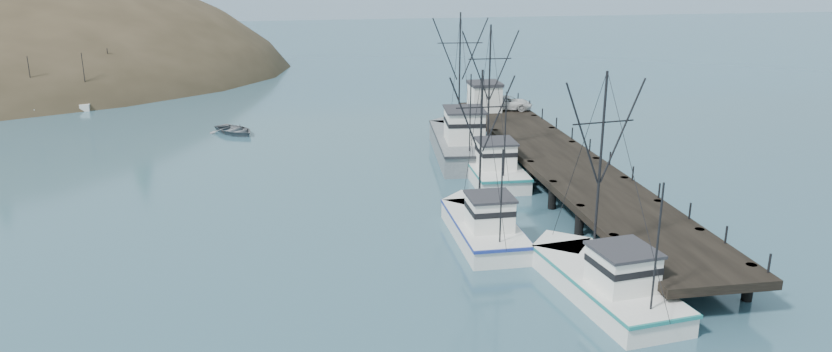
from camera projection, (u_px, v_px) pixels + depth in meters
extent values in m
plane|color=#2B4E60|center=(417.00, 290.00, 39.35)|extent=(400.00, 400.00, 0.00)
cube|color=black|center=(563.00, 163.00, 56.11)|extent=(6.00, 44.00, 0.50)
cylinder|color=black|center=(654.00, 290.00, 37.10)|extent=(0.56, 0.56, 2.00)
cylinder|color=black|center=(749.00, 282.00, 37.92)|extent=(0.56, 0.56, 2.00)
cylinder|color=black|center=(613.00, 251.00, 41.80)|extent=(0.56, 0.56, 2.00)
cylinder|color=black|center=(698.00, 245.00, 42.63)|extent=(0.56, 0.56, 2.00)
cylinder|color=black|center=(579.00, 220.00, 46.51)|extent=(0.56, 0.56, 2.00)
cylinder|color=black|center=(657.00, 215.00, 47.33)|extent=(0.56, 0.56, 2.00)
cylinder|color=black|center=(552.00, 195.00, 51.22)|extent=(0.56, 0.56, 2.00)
cylinder|color=black|center=(623.00, 191.00, 52.04)|extent=(0.56, 0.56, 2.00)
cylinder|color=black|center=(530.00, 174.00, 55.92)|extent=(0.56, 0.56, 2.00)
cylinder|color=black|center=(595.00, 170.00, 56.75)|extent=(0.56, 0.56, 2.00)
cylinder|color=black|center=(511.00, 156.00, 60.63)|extent=(0.56, 0.56, 2.00)
cylinder|color=black|center=(571.00, 153.00, 61.45)|extent=(0.56, 0.56, 2.00)
cylinder|color=black|center=(495.00, 141.00, 65.33)|extent=(0.56, 0.56, 2.00)
cylinder|color=black|center=(551.00, 138.00, 66.16)|extent=(0.56, 0.56, 2.00)
cylinder|color=black|center=(481.00, 128.00, 70.04)|extent=(0.56, 0.56, 2.00)
cylinder|color=black|center=(533.00, 126.00, 70.86)|extent=(0.56, 0.56, 2.00)
cylinder|color=black|center=(468.00, 116.00, 74.75)|extent=(0.56, 0.56, 2.00)
cylinder|color=black|center=(518.00, 114.00, 75.57)|extent=(0.56, 0.56, 2.00)
cube|color=beige|center=(12.00, 91.00, 85.62)|extent=(4.00, 5.00, 2.80)
cube|color=beige|center=(64.00, 81.00, 91.90)|extent=(4.00, 5.00, 2.80)
cube|color=#9EB2C6|center=(348.00, 12.00, 200.95)|extent=(360.00, 40.00, 26.00)
cube|color=silver|center=(166.00, 10.00, 207.13)|extent=(180.00, 25.00, 18.00)
cube|color=silver|center=(14.00, 103.00, 84.50)|extent=(1.00, 3.50, 0.90)
cylinder|color=black|center=(10.00, 78.00, 83.64)|extent=(0.08, 0.08, 6.00)
cube|color=silver|center=(151.00, 90.00, 91.85)|extent=(1.00, 3.50, 0.90)
cylinder|color=black|center=(149.00, 67.00, 90.98)|extent=(0.08, 0.08, 6.00)
cube|color=silver|center=(35.00, 110.00, 80.59)|extent=(1.00, 3.50, 0.90)
cylinder|color=black|center=(31.00, 84.00, 79.72)|extent=(0.08, 0.08, 6.00)
cube|color=silver|center=(88.00, 106.00, 82.98)|extent=(1.00, 3.50, 0.90)
cylinder|color=black|center=(85.00, 80.00, 82.11)|extent=(0.08, 0.08, 6.00)
cube|color=silver|center=(128.00, 90.00, 91.95)|extent=(1.00, 3.50, 0.90)
cylinder|color=black|center=(125.00, 67.00, 91.08)|extent=(0.08, 0.08, 6.00)
cube|color=silver|center=(154.00, 83.00, 96.40)|extent=(1.00, 3.50, 0.90)
cylinder|color=black|center=(152.00, 61.00, 95.53)|extent=(0.08, 0.08, 6.00)
cube|color=silver|center=(113.00, 99.00, 86.79)|extent=(1.00, 3.50, 0.90)
cylinder|color=black|center=(110.00, 74.00, 85.93)|extent=(0.08, 0.08, 6.00)
cube|color=silver|center=(163.00, 86.00, 94.66)|extent=(1.00, 3.50, 0.90)
cylinder|color=black|center=(160.00, 63.00, 93.80)|extent=(0.08, 0.08, 6.00)
cube|color=silver|center=(606.00, 290.00, 38.30)|extent=(5.13, 10.22, 1.60)
cube|color=silver|center=(561.00, 254.00, 42.75)|extent=(3.79, 3.79, 1.60)
cube|color=#1B6F6E|center=(607.00, 278.00, 38.09)|extent=(5.24, 10.48, 0.18)
cube|color=silver|center=(623.00, 269.00, 36.64)|extent=(3.03, 3.10, 1.90)
cube|color=#26262B|center=(624.00, 250.00, 36.33)|extent=(3.29, 3.38, 0.16)
cylinder|color=black|center=(600.00, 172.00, 37.89)|extent=(0.14, 0.14, 10.36)
cylinder|color=black|center=(657.00, 247.00, 33.71)|extent=(0.10, 0.10, 6.22)
cube|color=silver|center=(484.00, 233.00, 45.90)|extent=(3.61, 8.84, 1.60)
cube|color=silver|center=(467.00, 209.00, 50.05)|extent=(3.56, 3.56, 1.60)
cube|color=navy|center=(484.00, 223.00, 45.69)|extent=(3.68, 9.07, 0.18)
cube|color=silver|center=(490.00, 213.00, 44.31)|extent=(2.50, 2.50, 1.90)
cube|color=#26262B|center=(490.00, 197.00, 44.01)|extent=(2.72, 2.73, 0.16)
cylinder|color=black|center=(481.00, 144.00, 45.57)|extent=(0.14, 0.14, 9.15)
cylinder|color=black|center=(501.00, 197.00, 41.65)|extent=(0.10, 0.10, 5.49)
cube|color=silver|center=(491.00, 171.00, 58.40)|extent=(4.03, 9.90, 1.60)
cube|color=silver|center=(478.00, 155.00, 63.04)|extent=(3.77, 3.77, 1.60)
cube|color=#1C7072|center=(491.00, 163.00, 58.19)|extent=(4.12, 10.16, 0.18)
cube|color=silver|center=(496.00, 154.00, 56.69)|extent=(2.71, 2.84, 1.90)
cube|color=#26262B|center=(496.00, 141.00, 56.39)|extent=(2.95, 3.09, 0.16)
cylinder|color=black|center=(489.00, 92.00, 58.03)|extent=(0.14, 0.14, 10.48)
cylinder|color=black|center=(505.00, 134.00, 53.66)|extent=(0.10, 0.10, 6.29)
cube|color=slate|center=(461.00, 149.00, 63.77)|extent=(5.41, 12.73, 2.20)
cube|color=slate|center=(452.00, 131.00, 69.66)|extent=(4.28, 4.28, 2.20)
cube|color=black|center=(461.00, 137.00, 63.47)|extent=(5.52, 13.05, 0.18)
cube|color=silver|center=(464.00, 126.00, 61.54)|extent=(3.31, 3.75, 2.60)
cube|color=#26262B|center=(465.00, 110.00, 61.13)|extent=(3.60, 4.09, 0.16)
cylinder|color=black|center=(460.00, 73.00, 63.72)|extent=(0.14, 0.14, 10.28)
cylinder|color=black|center=(470.00, 113.00, 57.98)|extent=(0.10, 0.10, 6.17)
cube|color=silver|center=(485.00, 98.00, 72.37)|extent=(2.80, 3.00, 2.50)
cube|color=#26262B|center=(485.00, 84.00, 71.95)|extent=(3.00, 3.20, 0.30)
imported|color=silver|center=(508.00, 103.00, 72.92)|extent=(5.25, 3.60, 1.33)
imported|color=slate|center=(235.00, 134.00, 71.98)|extent=(5.89, 6.13, 1.03)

